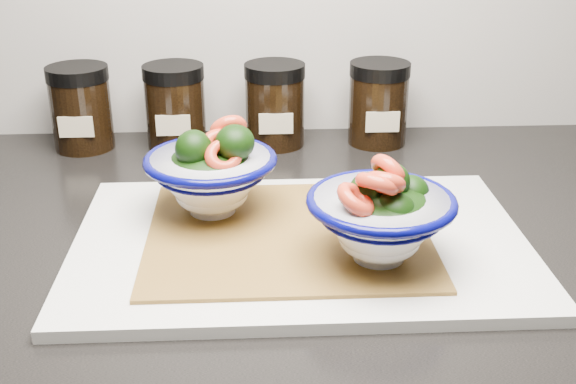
{
  "coord_description": "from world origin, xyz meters",
  "views": [
    {
      "loc": [
        -0.04,
        0.75,
        1.25
      ],
      "look_at": [
        -0.01,
        1.39,
        0.96
      ],
      "focal_mm": 45.0,
      "sensor_mm": 36.0,
      "label": 1
    }
  ],
  "objects": [
    {
      "name": "countertop",
      "position": [
        0.0,
        1.45,
        0.88
      ],
      "size": [
        3.5,
        0.6,
        0.04
      ],
      "primitive_type": "cube",
      "color": "black",
      "rests_on": "cabinet"
    },
    {
      "name": "cutting_board",
      "position": [
        0.01,
        1.39,
        0.91
      ],
      "size": [
        0.45,
        0.3,
        0.01
      ],
      "primitive_type": "cube",
      "color": "silver",
      "rests_on": "countertop"
    },
    {
      "name": "bamboo_mat",
      "position": [
        -0.01,
        1.39,
        0.91
      ],
      "size": [
        0.28,
        0.24,
        0.0
      ],
      "primitive_type": "cube",
      "color": "#A67A31",
      "rests_on": "cutting_board"
    },
    {
      "name": "bowl_left",
      "position": [
        -0.08,
        1.44,
        0.96
      ],
      "size": [
        0.14,
        0.14,
        0.11
      ],
      "rotation": [
        0.0,
        0.0,
        -0.42
      ],
      "color": "white",
      "rests_on": "bamboo_mat"
    },
    {
      "name": "bowl_right",
      "position": [
        0.08,
        1.33,
        0.96
      ],
      "size": [
        0.14,
        0.14,
        0.11
      ],
      "rotation": [
        0.0,
        0.0,
        -0.03
      ],
      "color": "white",
      "rests_on": "bamboo_mat"
    },
    {
      "name": "spice_jar_a",
      "position": [
        -0.27,
        1.69,
        0.96
      ],
      "size": [
        0.08,
        0.08,
        0.11
      ],
      "color": "black",
      "rests_on": "countertop"
    },
    {
      "name": "spice_jar_b",
      "position": [
        -0.14,
        1.69,
        0.96
      ],
      "size": [
        0.08,
        0.08,
        0.11
      ],
      "color": "black",
      "rests_on": "countertop"
    },
    {
      "name": "spice_jar_c",
      "position": [
        -0.01,
        1.69,
        0.96
      ],
      "size": [
        0.08,
        0.08,
        0.11
      ],
      "color": "black",
      "rests_on": "countertop"
    },
    {
      "name": "spice_jar_d",
      "position": [
        0.13,
        1.69,
        0.96
      ],
      "size": [
        0.08,
        0.08,
        0.11
      ],
      "color": "black",
      "rests_on": "countertop"
    }
  ]
}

